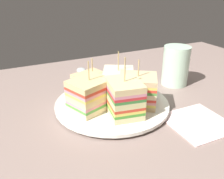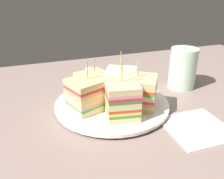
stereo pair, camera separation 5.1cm
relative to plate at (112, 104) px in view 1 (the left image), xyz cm
name	(u,v)px [view 1 (the left image)]	position (x,y,z in cm)	size (l,w,h in cm)	color
ground_plane	(112,111)	(0.00, 0.00, -1.65)	(122.84, 72.18, 1.80)	gray
plate	(112,104)	(0.00, 0.00, 0.00)	(24.42, 24.42, 1.24)	white
sandwich_wedge_0	(123,98)	(-0.28, -5.30, 3.92)	(7.25, 8.59, 11.55)	beige
sandwich_wedge_1	(137,90)	(4.38, -3.01, 3.65)	(10.00, 9.69, 9.83)	#D9B784
sandwich_wedge_2	(118,81)	(3.52, 3.97, 3.17)	(9.66, 9.99, 9.80)	beige
sandwich_wedge_3	(93,86)	(-2.43, 4.72, 2.96)	(8.60, 9.25, 8.81)	beige
sandwich_wedge_4	(90,95)	(-5.27, -0.68, 3.67)	(9.35, 8.51, 10.24)	beige
spoon	(82,73)	(0.81, 21.98, -0.34)	(6.08, 15.49, 1.00)	silver
napkin	(198,122)	(12.25, -13.08, -0.50)	(11.36, 11.42, 0.50)	silver
drinking_glass	(175,68)	(20.48, 4.46, 3.59)	(6.77, 6.77, 10.10)	silver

